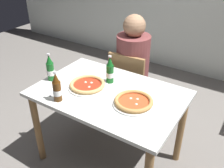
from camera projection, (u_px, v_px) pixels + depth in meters
The scene contains 10 objects.
ground_plane at pixel (109, 158), 2.41m from camera, with size 8.00×8.00×0.00m, color slate.
dining_table_main at pixel (109, 104), 2.09m from camera, with size 1.20×0.80×0.75m.
chair_behind_table at pixel (130, 84), 2.67m from camera, with size 0.43×0.43×0.85m.
diner_seated at pixel (132, 73), 2.66m from camera, with size 0.34×0.34×1.21m.
pizza_margherita_near at pixel (87, 85), 2.09m from camera, with size 0.32×0.32×0.04m.
pizza_marinara_far at pixel (134, 102), 1.87m from camera, with size 0.32×0.32×0.04m.
beer_bottle_left at pixel (57, 89), 1.88m from camera, with size 0.07×0.07×0.25m.
beer_bottle_center at pixel (50, 69), 2.15m from camera, with size 0.07×0.07×0.25m.
beer_bottle_right at pixel (110, 71), 2.12m from camera, with size 0.07×0.07×0.25m.
napkin_with_cutlery at pixel (52, 89), 2.06m from camera, with size 0.23×0.23×0.01m.
Camera 1 is at (0.95, -1.43, 1.84)m, focal length 40.24 mm.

